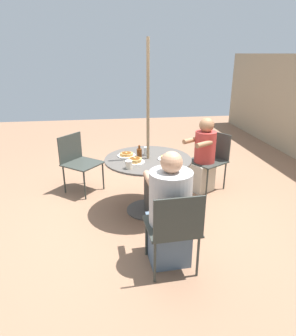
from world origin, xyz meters
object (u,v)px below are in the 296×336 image
(patio_chair_east, at_px, (174,226))
(pancake_plate_b, at_px, (167,158))
(syrup_bottle, at_px, (139,152))
(patio_chair_south, at_px, (211,157))
(coffee_cup, at_px, (129,165))
(drinking_glass_a, at_px, (147,151))
(patio_chair_north, at_px, (78,159))
(diner_south, at_px, (203,158))
(diner_east, at_px, (169,214))
(pancake_plate_c, at_px, (135,161))
(pancake_plate_a, at_px, (127,155))
(patio_table, at_px, (148,171))

(patio_chair_east, xyz_separation_m, pancake_plate_b, (-1.14, 0.16, 0.25))
(patio_chair_east, xyz_separation_m, syrup_bottle, (-1.28, -0.17, 0.29))
(patio_chair_east, xyz_separation_m, patio_chair_south, (-1.82, 0.98, 0.00))
(coffee_cup, xyz_separation_m, drinking_glass_a, (-0.45, 0.27, 0.01))
(patio_chair_north, xyz_separation_m, syrup_bottle, (0.70, 0.83, 0.29))
(pancake_plate_b, bearing_deg, patio_chair_south, 129.72)
(diner_south, height_order, pancake_plate_b, diner_south)
(diner_east, bearing_deg, pancake_plate_b, 76.71)
(pancake_plate_c, bearing_deg, patio_chair_south, 121.21)
(diner_south, bearing_deg, patio_chair_north, 51.92)
(diner_south, height_order, syrup_bottle, diner_south)
(pancake_plate_c, relative_size, syrup_bottle, 1.54)
(patio_chair_south, distance_m, pancake_plate_b, 1.09)
(diner_east, bearing_deg, drinking_glass_a, 89.41)
(patio_chair_east, distance_m, drinking_glass_a, 1.37)
(pancake_plate_a, distance_m, pancake_plate_b, 0.52)
(patio_chair_north, relative_size, diner_east, 0.73)
(coffee_cup, bearing_deg, drinking_glass_a, 149.15)
(syrup_bottle, distance_m, coffee_cup, 0.42)
(patio_table, xyz_separation_m, diner_south, (-0.52, 0.90, -0.05))
(patio_chair_south, xyz_separation_m, coffee_cup, (0.93, -1.31, 0.28))
(patio_table, distance_m, syrup_bottle, 0.26)
(patio_chair_north, xyz_separation_m, drinking_glass_a, (0.64, 0.94, 0.29))
(drinking_glass_a, bearing_deg, patio_chair_south, 114.62)
(patio_chair_east, bearing_deg, patio_chair_north, 113.55)
(syrup_bottle, bearing_deg, patio_chair_east, 7.36)
(pancake_plate_a, bearing_deg, coffee_cup, -0.89)
(diner_east, distance_m, coffee_cup, 0.83)
(patio_chair_north, bearing_deg, pancake_plate_c, 79.57)
(patio_chair_north, bearing_deg, pancake_plate_a, 85.75)
(diner_south, relative_size, drinking_glass_a, 10.33)
(patio_table, xyz_separation_m, patio_chair_south, (-0.61, 1.05, -0.07))
(drinking_glass_a, bearing_deg, diner_south, 113.62)
(patio_chair_east, height_order, pancake_plate_b, patio_chair_east)
(patio_table, height_order, coffee_cup, coffee_cup)
(patio_chair_east, distance_m, pancake_plate_c, 1.13)
(patio_table, bearing_deg, coffee_cup, -39.79)
(diner_south, relative_size, pancake_plate_c, 4.78)
(patio_chair_north, bearing_deg, patio_table, 90.00)
(patio_table, xyz_separation_m, pancake_plate_a, (-0.12, -0.26, 0.19))
(diner_south, bearing_deg, drinking_glass_a, 83.37)
(patio_chair_south, bearing_deg, patio_table, 90.00)
(coffee_cup, bearing_deg, diner_south, 125.89)
(pancake_plate_a, bearing_deg, syrup_bottle, 72.74)
(patio_chair_south, relative_size, pancake_plate_b, 3.66)
(diner_south, height_order, pancake_plate_c, diner_south)
(patio_table, height_order, diner_east, diner_east)
(patio_chair_south, relative_size, drinking_glass_a, 7.92)
(pancake_plate_b, distance_m, coffee_cup, 0.55)
(patio_chair_east, height_order, drinking_glass_a, patio_chair_east)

